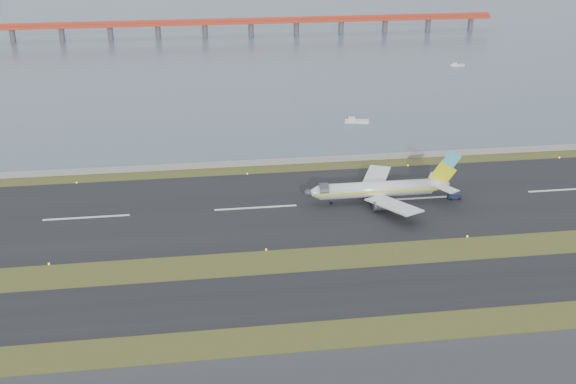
% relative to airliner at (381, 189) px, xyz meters
% --- Properties ---
extents(ground, '(1000.00, 1000.00, 0.00)m').
position_rel_airliner_xyz_m(ground, '(-31.05, -29.35, -3.46)').
color(ground, '#394C1B').
rests_on(ground, ground).
extents(taxiway_strip, '(1000.00, 18.00, 0.10)m').
position_rel_airliner_xyz_m(taxiway_strip, '(-31.05, -41.35, -3.41)').
color(taxiway_strip, black).
rests_on(taxiway_strip, ground).
extents(runway_strip, '(1000.00, 45.00, 0.10)m').
position_rel_airliner_xyz_m(runway_strip, '(-31.05, 0.65, -3.41)').
color(runway_strip, black).
rests_on(runway_strip, ground).
extents(seawall, '(1000.00, 2.50, 1.00)m').
position_rel_airliner_xyz_m(seawall, '(-31.05, 30.65, -2.96)').
color(seawall, gray).
rests_on(seawall, ground).
extents(red_pier, '(260.00, 5.00, 10.20)m').
position_rel_airliner_xyz_m(red_pier, '(-11.05, 220.65, 3.82)').
color(red_pier, '#B6361F').
rests_on(red_pier, ground).
extents(airliner, '(38.52, 32.89, 12.80)m').
position_rel_airliner_xyz_m(airliner, '(0.00, 0.00, 0.00)').
color(airliner, silver).
rests_on(airliner, ground).
extents(pushback_tug, '(3.27, 2.08, 2.01)m').
position_rel_airliner_xyz_m(pushback_tug, '(18.49, -0.83, -2.48)').
color(pushback_tug, '#131C35').
rests_on(pushback_tug, ground).
extents(workboat_near, '(8.29, 4.17, 1.93)m').
position_rel_airliner_xyz_m(workboat_near, '(8.83, 64.78, -2.85)').
color(workboat_near, silver).
rests_on(workboat_near, ground).
extents(workboat_far, '(6.27, 2.28, 1.50)m').
position_rel_airliner_xyz_m(workboat_far, '(71.29, 139.35, -2.98)').
color(workboat_far, silver).
rests_on(workboat_far, ground).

